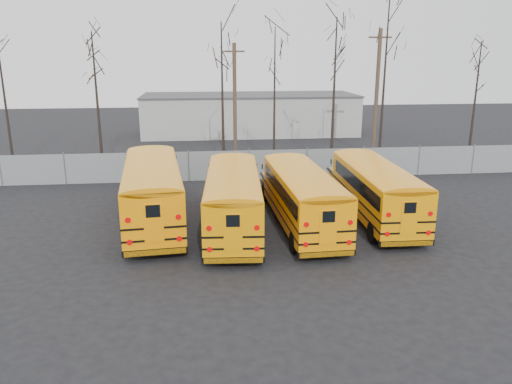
{
  "coord_description": "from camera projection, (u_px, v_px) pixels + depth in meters",
  "views": [
    {
      "loc": [
        -3.03,
        -20.79,
        8.31
      ],
      "look_at": [
        -0.45,
        3.05,
        1.6
      ],
      "focal_mm": 35.0,
      "sensor_mm": 36.0,
      "label": 1
    }
  ],
  "objects": [
    {
      "name": "tree_6",
      "position": [
        475.0,
        101.0,
        39.64
      ],
      "size": [
        0.26,
        0.26,
        9.16
      ],
      "primitive_type": "cone",
      "color": "black",
      "rests_on": "ground"
    },
    {
      "name": "fence",
      "position": [
        248.0,
        165.0,
        33.67
      ],
      "size": [
        40.0,
        0.04,
        2.0
      ],
      "primitive_type": "cube",
      "color": "gray",
      "rests_on": "ground"
    },
    {
      "name": "tree_0",
      "position": [
        3.0,
        88.0,
        35.1
      ],
      "size": [
        0.26,
        0.26,
        11.77
      ],
      "primitive_type": "cone",
      "color": "black",
      "rests_on": "ground"
    },
    {
      "name": "utility_pole_right",
      "position": [
        377.0,
        93.0,
        39.65
      ],
      "size": [
        1.81,
        0.32,
        10.13
      ],
      "rotation": [
        0.0,
        0.0,
        -0.05
      ],
      "color": "#493829",
      "rests_on": "ground"
    },
    {
      "name": "tree_2",
      "position": [
        222.0,
        97.0,
        36.4
      ],
      "size": [
        0.26,
        0.26,
        10.42
      ],
      "primitive_type": "cone",
      "color": "black",
      "rests_on": "ground"
    },
    {
      "name": "ground",
      "position": [
        273.0,
        244.0,
        22.46
      ],
      "size": [
        120.0,
        120.0,
        0.0
      ],
      "primitive_type": "plane",
      "color": "black",
      "rests_on": "ground"
    },
    {
      "name": "tree_1",
      "position": [
        97.0,
        102.0,
        36.03
      ],
      "size": [
        0.26,
        0.26,
        9.74
      ],
      "primitive_type": "cone",
      "color": "black",
      "rests_on": "ground"
    },
    {
      "name": "bus_d",
      "position": [
        375.0,
        186.0,
        25.47
      ],
      "size": [
        2.66,
        10.59,
        2.95
      ],
      "rotation": [
        0.0,
        0.0,
        -0.02
      ],
      "color": "black",
      "rests_on": "ground"
    },
    {
      "name": "tree_4",
      "position": [
        334.0,
        94.0,
        36.72
      ],
      "size": [
        0.26,
        0.26,
        10.76
      ],
      "primitive_type": "cone",
      "color": "black",
      "rests_on": "ground"
    },
    {
      "name": "distant_building",
      "position": [
        250.0,
        115.0,
        52.76
      ],
      "size": [
        22.0,
        8.0,
        4.0
      ],
      "primitive_type": "cube",
      "color": "#ADADA8",
      "rests_on": "ground"
    },
    {
      "name": "utility_pole_left",
      "position": [
        235.0,
        105.0,
        36.67
      ],
      "size": [
        1.55,
        0.63,
        9.0
      ],
      "rotation": [
        0.0,
        0.0,
        0.33
      ],
      "color": "#473728",
      "rests_on": "ground"
    },
    {
      "name": "tree_5",
      "position": [
        384.0,
        83.0,
        35.44
      ],
      "size": [
        0.26,
        0.26,
        12.46
      ],
      "primitive_type": "cone",
      "color": "black",
      "rests_on": "ground"
    },
    {
      "name": "bus_c",
      "position": [
        302.0,
        193.0,
        24.3
      ],
      "size": [
        2.76,
        10.58,
        2.94
      ],
      "rotation": [
        0.0,
        0.0,
        0.03
      ],
      "color": "black",
      "rests_on": "ground"
    },
    {
      "name": "tree_3",
      "position": [
        274.0,
        100.0,
        36.07
      ],
      "size": [
        0.26,
        0.26,
        10.07
      ],
      "primitive_type": "cone",
      "color": "black",
      "rests_on": "ground"
    },
    {
      "name": "bus_b",
      "position": [
        233.0,
        195.0,
        23.82
      ],
      "size": [
        3.15,
        10.89,
        3.01
      ],
      "rotation": [
        0.0,
        0.0,
        -0.06
      ],
      "color": "black",
      "rests_on": "ground"
    },
    {
      "name": "bus_a",
      "position": [
        152.0,
        187.0,
        24.74
      ],
      "size": [
        3.74,
        11.71,
        3.22
      ],
      "rotation": [
        0.0,
        0.0,
        0.1
      ],
      "color": "black",
      "rests_on": "ground"
    }
  ]
}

